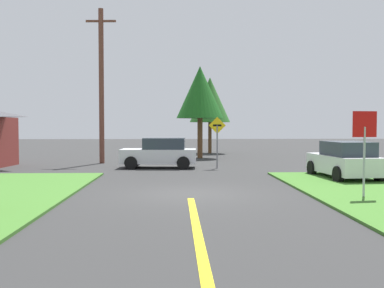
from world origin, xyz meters
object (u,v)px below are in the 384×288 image
Objects in this scene: car_approaching_junction at (160,153)px; direction_sign at (217,136)px; car_on_crossroad at (345,160)px; oak_tree_left at (210,100)px; utility_pole_mid at (101,84)px; stop_sign at (364,137)px; pine_tree_center at (200,93)px.

car_approaching_junction is 3.21m from direction_sign.
oak_tree_left is at bearing 8.93° from car_on_crossroad.
car_approaching_junction is at bearing -40.40° from utility_pole_mid.
stop_sign is at bearing -82.29° from oak_tree_left.
stop_sign is at bearing -76.66° from pine_tree_center.
stop_sign is 10.81m from direction_sign.
direction_sign is (3.06, -0.36, 0.91)m from car_approaching_junction.
oak_tree_left is (0.56, 12.86, 2.64)m from direction_sign.
oak_tree_left reaches higher than car_on_crossroad.
direction_sign is 0.44× the size of oak_tree_left.
utility_pole_mid is 11.89m from oak_tree_left.
car_on_crossroad is at bearing -35.91° from utility_pole_mid.
car_approaching_junction is 0.66× the size of oak_tree_left.
oak_tree_left is (3.62, 12.50, 3.55)m from car_approaching_junction.
car_approaching_junction is at bearing -106.17° from oak_tree_left.
car_approaching_junction is at bearing -66.17° from stop_sign.
oak_tree_left is 0.96× the size of pine_tree_center.
utility_pole_mid is at bearing -127.60° from oak_tree_left.
direction_sign is at bearing 176.14° from car_approaching_junction.
oak_tree_left is (-3.11, 23.02, 2.40)m from stop_sign.
utility_pole_mid is 1.44× the size of pine_tree_center.
stop_sign is at bearing -52.71° from utility_pole_mid.
utility_pole_mid is at bearing 49.07° from car_on_crossroad.
car_approaching_junction is 6.19m from utility_pole_mid.
pine_tree_center is (2.54, 7.20, 3.78)m from car_approaching_junction.
oak_tree_left is at bearing -103.28° from car_approaching_junction.
pine_tree_center reaches higher than car_on_crossroad.
direction_sign is 8.10m from pine_tree_center.
car_approaching_junction is 0.44× the size of utility_pole_mid.
pine_tree_center is (-1.09, -5.30, 0.23)m from oak_tree_left.
oak_tree_left reaches higher than direction_sign.
utility_pole_mid reaches higher than stop_sign.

